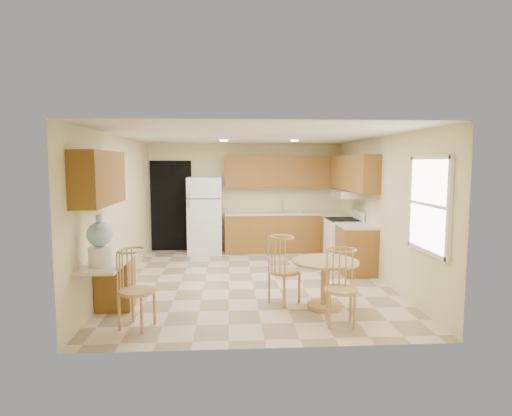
{
  "coord_description": "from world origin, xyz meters",
  "views": [
    {
      "loc": [
        -0.39,
        -7.28,
        2.04
      ],
      "look_at": [
        0.08,
        0.3,
        1.24
      ],
      "focal_mm": 30.0,
      "sensor_mm": 36.0,
      "label": 1
    }
  ],
  "objects": [
    {
      "name": "counter_right_b",
      "position": [
        1.95,
        0.4,
        0.89
      ],
      "size": [
        0.63,
        0.8,
        0.04
      ],
      "primitive_type": "cube",
      "color": "beige",
      "rests_on": "base_cab_right_b"
    },
    {
      "name": "base_cab_right_b",
      "position": [
        1.95,
        0.4,
        0.43
      ],
      "size": [
        0.6,
        0.8,
        0.87
      ],
      "primitive_type": "cube",
      "color": "#905D24",
      "rests_on": "floor"
    },
    {
      "name": "upper_cab_back",
      "position": [
        0.88,
        2.58,
        1.85
      ],
      "size": [
        2.75,
        0.33,
        0.7
      ],
      "primitive_type": "cube",
      "color": "#905D24",
      "rests_on": "wall_back"
    },
    {
      "name": "chair_table_a",
      "position": [
        0.4,
        -1.31,
        0.6
      ],
      "size": [
        0.44,
        0.55,
        0.98
      ],
      "rotation": [
        0.0,
        0.0,
        -0.9
      ],
      "color": "tan",
      "rests_on": "floor"
    },
    {
      "name": "counter_right_a",
      "position": [
        1.95,
        1.85,
        0.89
      ],
      "size": [
        0.63,
        0.59,
        0.04
      ],
      "primitive_type": "cube",
      "color": "beige",
      "rests_on": "base_cab_right_a"
    },
    {
      "name": "wall_left",
      "position": [
        -2.25,
        0.0,
        1.25
      ],
      "size": [
        0.02,
        5.5,
        2.5
      ],
      "primitive_type": "cube",
      "color": "beige",
      "rests_on": "floor"
    },
    {
      "name": "can_light_a",
      "position": [
        -0.5,
        1.2,
        2.48
      ],
      "size": [
        0.14,
        0.14,
        0.02
      ],
      "primitive_type": "cylinder",
      "color": "white",
      "rests_on": "ceiling"
    },
    {
      "name": "ceiling",
      "position": [
        0.0,
        0.0,
        2.5
      ],
      "size": [
        4.5,
        5.5,
        0.02
      ],
      "primitive_type": "cube",
      "color": "white",
      "rests_on": "wall_back"
    },
    {
      "name": "floor",
      "position": [
        0.0,
        0.0,
        0.0
      ],
      "size": [
        5.5,
        5.5,
        0.0
      ],
      "primitive_type": "plane",
      "color": "beige",
      "rests_on": "ground"
    },
    {
      "name": "counter_back",
      "position": [
        0.88,
        2.45,
        0.89
      ],
      "size": [
        2.75,
        0.63,
        0.04
      ],
      "primitive_type": "cube",
      "color": "beige",
      "rests_on": "base_cab_back"
    },
    {
      "name": "chair_desk",
      "position": [
        -1.55,
        -2.14,
        0.6
      ],
      "size": [
        0.43,
        0.56,
        0.98
      ],
      "rotation": [
        0.0,
        0.0,
        -1.9
      ],
      "color": "tan",
      "rests_on": "floor"
    },
    {
      "name": "refrigerator",
      "position": [
        -0.95,
        2.4,
        0.86
      ],
      "size": [
        0.76,
        0.74,
        1.73
      ],
      "color": "white",
      "rests_on": "floor"
    },
    {
      "name": "window",
      "position": [
        2.23,
        -1.85,
        1.5
      ],
      "size": [
        0.06,
        1.12,
        1.3
      ],
      "color": "white",
      "rests_on": "wall_right"
    },
    {
      "name": "can_light_b",
      "position": [
        0.9,
        1.2,
        2.48
      ],
      "size": [
        0.14,
        0.14,
        0.02
      ],
      "primitive_type": "cylinder",
      "color": "white",
      "rests_on": "ceiling"
    },
    {
      "name": "sink",
      "position": [
        0.85,
        2.45,
        0.91
      ],
      "size": [
        0.78,
        0.44,
        0.01
      ],
      "primitive_type": "cube",
      "color": "silver",
      "rests_on": "counter_back"
    },
    {
      "name": "wall_back",
      "position": [
        0.0,
        2.75,
        1.25
      ],
      "size": [
        4.5,
        0.02,
        2.5
      ],
      "primitive_type": "cube",
      "color": "beige",
      "rests_on": "floor"
    },
    {
      "name": "stove",
      "position": [
        1.92,
        1.18,
        0.47
      ],
      "size": [
        0.65,
        0.76,
        1.09
      ],
      "color": "white",
      "rests_on": "floor"
    },
    {
      "name": "upper_cab_right",
      "position": [
        2.08,
        1.21,
        1.85
      ],
      "size": [
        0.33,
        2.42,
        0.7
      ],
      "primitive_type": "cube",
      "color": "#905D24",
      "rests_on": "wall_right"
    },
    {
      "name": "wall_front",
      "position": [
        0.0,
        -2.75,
        1.25
      ],
      "size": [
        4.5,
        0.02,
        2.5
      ],
      "primitive_type": "cube",
      "color": "beige",
      "rests_on": "floor"
    },
    {
      "name": "range_hood",
      "position": [
        2.0,
        1.18,
        1.42
      ],
      "size": [
        0.5,
        0.76,
        0.14
      ],
      "primitive_type": "cube",
      "color": "silver",
      "rests_on": "upper_cab_right"
    },
    {
      "name": "dining_table",
      "position": [
        0.95,
        -1.47,
        0.45
      ],
      "size": [
        0.93,
        0.93,
        0.69
      ],
      "rotation": [
        0.0,
        0.0,
        -0.15
      ],
      "color": "tan",
      "rests_on": "floor"
    },
    {
      "name": "base_cab_back",
      "position": [
        0.88,
        2.45,
        0.43
      ],
      "size": [
        2.75,
        0.6,
        0.87
      ],
      "primitive_type": "cube",
      "color": "#905D24",
      "rests_on": "floor"
    },
    {
      "name": "chair_table_b",
      "position": [
        1.0,
        -2.21,
        0.59
      ],
      "size": [
        0.42,
        0.43,
        0.96
      ],
      "rotation": [
        0.0,
        0.0,
        3.01
      ],
      "color": "tan",
      "rests_on": "floor"
    },
    {
      "name": "wall_right",
      "position": [
        2.25,
        0.0,
        1.25
      ],
      "size": [
        0.02,
        5.5,
        2.5
      ],
      "primitive_type": "cube",
      "color": "beige",
      "rests_on": "floor"
    },
    {
      "name": "base_cab_right_a",
      "position": [
        1.95,
        1.85,
        0.43
      ],
      "size": [
        0.6,
        0.59,
        0.87
      ],
      "primitive_type": "cube",
      "color": "#905D24",
      "rests_on": "floor"
    },
    {
      "name": "doorway",
      "position": [
        -1.75,
        2.73,
        1.05
      ],
      "size": [
        0.9,
        0.02,
        2.1
      ],
      "primitive_type": "cube",
      "color": "black",
      "rests_on": "floor"
    },
    {
      "name": "desk_pedestal",
      "position": [
        -2.0,
        -1.32,
        0.36
      ],
      "size": [
        0.48,
        0.42,
        0.72
      ],
      "primitive_type": "cube",
      "color": "#905D24",
      "rests_on": "floor"
    },
    {
      "name": "desk_top",
      "position": [
        -2.0,
        -1.7,
        0.75
      ],
      "size": [
        0.5,
        1.2,
        0.04
      ],
      "primitive_type": "cube",
      "color": "beige",
      "rests_on": "desk_pedestal"
    },
    {
      "name": "water_crock",
      "position": [
        -2.0,
        -1.96,
        1.06
      ],
      "size": [
        0.31,
        0.31,
        0.64
      ],
      "color": "white",
      "rests_on": "desk_top"
    },
    {
      "name": "upper_cab_left",
      "position": [
        -2.08,
        -1.6,
        1.85
      ],
      "size": [
        0.33,
        1.4,
        0.7
      ],
      "primitive_type": "cube",
      "color": "#905D24",
      "rests_on": "wall_left"
    }
  ]
}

